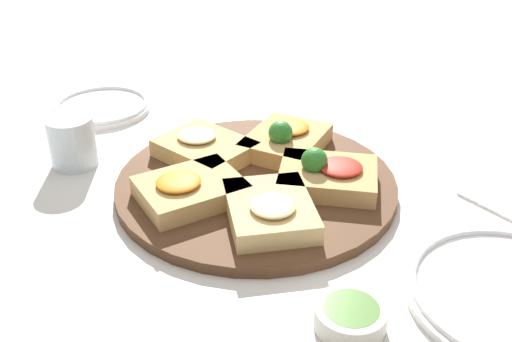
% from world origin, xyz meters
% --- Properties ---
extents(ground_plane, '(3.00, 3.00, 0.00)m').
position_xyz_m(ground_plane, '(0.00, 0.00, 0.00)').
color(ground_plane, silver).
extents(serving_board, '(0.42, 0.42, 0.02)m').
position_xyz_m(serving_board, '(0.00, 0.00, 0.01)').
color(serving_board, '#51331E').
rests_on(serving_board, ground_plane).
extents(focaccia_slice_0, '(0.16, 0.14, 0.04)m').
position_xyz_m(focaccia_slice_0, '(0.11, 0.02, 0.03)').
color(focaccia_slice_0, tan).
rests_on(focaccia_slice_0, serving_board).
extents(focaccia_slice_1, '(0.13, 0.15, 0.04)m').
position_xyz_m(focaccia_slice_1, '(0.01, 0.11, 0.03)').
color(focaccia_slice_1, tan).
rests_on(focaccia_slice_1, serving_board).
extents(focaccia_slice_2, '(0.17, 0.16, 0.04)m').
position_xyz_m(focaccia_slice_2, '(-0.10, 0.05, 0.03)').
color(focaccia_slice_2, '#DBB775').
rests_on(focaccia_slice_2, serving_board).
extents(focaccia_slice_3, '(0.18, 0.18, 0.06)m').
position_xyz_m(focaccia_slice_3, '(-0.08, -0.07, 0.03)').
color(focaccia_slice_3, tan).
rests_on(focaccia_slice_3, serving_board).
extents(focaccia_slice_4, '(0.16, 0.17, 0.06)m').
position_xyz_m(focaccia_slice_4, '(0.05, -0.10, 0.03)').
color(focaccia_slice_4, tan).
rests_on(focaccia_slice_4, serving_board).
extents(plate_right, '(0.18, 0.18, 0.02)m').
position_xyz_m(plate_right, '(0.41, 0.06, 0.01)').
color(plate_right, white).
rests_on(plate_right, ground_plane).
extents(water_glass, '(0.07, 0.07, 0.08)m').
position_xyz_m(water_glass, '(0.24, 0.18, 0.04)').
color(water_glass, silver).
rests_on(water_glass, ground_plane).
extents(dipping_bowl, '(0.08, 0.08, 0.03)m').
position_xyz_m(dipping_bowl, '(-0.29, 0.10, 0.01)').
color(dipping_bowl, silver).
rests_on(dipping_bowl, ground_plane).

